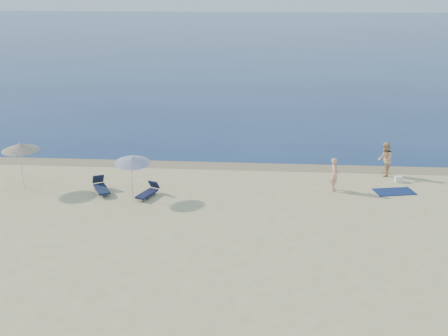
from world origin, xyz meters
name	(u,v)px	position (x,y,z in m)	size (l,w,h in m)	color
sea	(277,35)	(0.00, 100.00, 0.00)	(240.00, 160.00, 0.01)	#0D2351
wet_sand_strip	(293,167)	(0.00, 19.40, 0.00)	(240.00, 1.60, 0.00)	#847254
person_left	(334,174)	(1.88, 15.87, 0.85)	(0.62, 0.41, 1.71)	tan
person_right	(385,159)	(4.85, 18.36, 0.93)	(0.90, 0.70, 1.85)	tan
beach_towel	(394,192)	(4.90, 15.85, 0.02)	(1.95, 1.08, 0.03)	#0E1B47
white_bag	(399,179)	(5.43, 17.39, 0.15)	(0.36, 0.30, 0.30)	white
umbrella_near	(132,160)	(-7.97, 14.16, 1.92)	(2.13, 2.14, 2.23)	silver
umbrella_far	(20,147)	(-13.87, 15.03, 2.18)	(2.18, 2.19, 2.46)	silver
lounger_left	(101,187)	(-9.77, 14.67, 0.27)	(1.29, 1.77, 0.75)	#131C35
lounger_right	(148,192)	(-7.30, 14.26, 0.25)	(1.00, 1.61, 0.68)	#15193A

